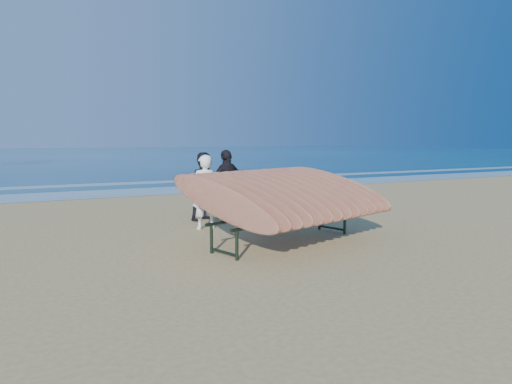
# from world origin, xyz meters

# --- Properties ---
(ground) EXTENTS (120.00, 120.00, 0.00)m
(ground) POSITION_xyz_m (0.00, 0.00, 0.00)
(ground) COLOR tan
(ground) RESTS_ON ground
(ocean) EXTENTS (160.00, 160.00, 0.00)m
(ocean) POSITION_xyz_m (0.00, 55.00, 0.01)
(ocean) COLOR navy
(ocean) RESTS_ON ground
(foam_near) EXTENTS (160.00, 160.00, 0.00)m
(foam_near) POSITION_xyz_m (0.00, 10.00, 0.01)
(foam_near) COLOR white
(foam_near) RESTS_ON ground
(foam_far) EXTENTS (160.00, 160.00, 0.00)m
(foam_far) POSITION_xyz_m (0.00, 13.50, 0.01)
(foam_far) COLOR white
(foam_far) RESTS_ON ground
(surfboard_rack) EXTENTS (3.87, 3.62, 1.49)m
(surfboard_rack) POSITION_xyz_m (0.44, 0.48, 0.92)
(surfboard_rack) COLOR black
(surfboard_rack) RESTS_ON ground
(person_white) EXTENTS (0.59, 0.39, 1.61)m
(person_white) POSITION_xyz_m (-0.44, 2.41, 0.80)
(person_white) COLOR white
(person_white) RESTS_ON ground
(person_dark_a) EXTENTS (0.97, 0.89, 1.62)m
(person_dark_a) POSITION_xyz_m (-0.06, 3.41, 0.81)
(person_dark_a) COLOR black
(person_dark_a) RESTS_ON ground
(person_dark_b) EXTENTS (1.06, 0.68, 1.68)m
(person_dark_b) POSITION_xyz_m (0.54, 3.49, 0.84)
(person_dark_b) COLOR black
(person_dark_b) RESTS_ON ground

